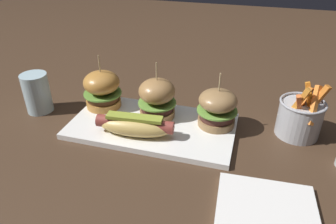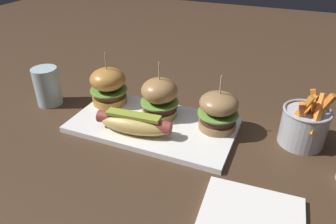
{
  "view_description": "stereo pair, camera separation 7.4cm",
  "coord_description": "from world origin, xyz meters",
  "views": [
    {
      "loc": [
        0.22,
        -0.61,
        0.43
      ],
      "look_at": [
        0.04,
        0.0,
        0.05
      ],
      "focal_mm": 33.41,
      "sensor_mm": 36.0,
      "label": 1
    },
    {
      "loc": [
        0.29,
        -0.59,
        0.43
      ],
      "look_at": [
        0.04,
        0.0,
        0.05
      ],
      "focal_mm": 33.41,
      "sensor_mm": 36.0,
      "label": 2
    }
  ],
  "objects": [
    {
      "name": "slider_left",
      "position": [
        -0.15,
        0.05,
        0.06
      ],
      "size": [
        0.1,
        0.1,
        0.14
      ],
      "color": "#B87C36",
      "rests_on": "platter_main"
    },
    {
      "name": "water_glass",
      "position": [
        -0.32,
        0.0,
        0.05
      ],
      "size": [
        0.07,
        0.07,
        0.11
      ],
      "primitive_type": "cylinder",
      "color": "silver",
      "rests_on": "ground"
    },
    {
      "name": "fries_bucket",
      "position": [
        0.34,
        0.07,
        0.05
      ],
      "size": [
        0.1,
        0.11,
        0.14
      ],
      "color": "#B7BABF",
      "rests_on": "ground"
    },
    {
      "name": "hot_dog",
      "position": [
        -0.02,
        -0.05,
        0.04
      ],
      "size": [
        0.18,
        0.07,
        0.05
      ],
      "color": "#D6B25E",
      "rests_on": "platter_main"
    },
    {
      "name": "platter_main",
      "position": [
        0.0,
        0.0,
        0.01
      ],
      "size": [
        0.4,
        0.21,
        0.01
      ],
      "primitive_type": "cube",
      "color": "white",
      "rests_on": "ground"
    },
    {
      "name": "slider_right",
      "position": [
        0.15,
        0.04,
        0.06
      ],
      "size": [
        0.1,
        0.1,
        0.14
      ],
      "color": "#987246",
      "rests_on": "platter_main"
    },
    {
      "name": "slider_center",
      "position": [
        -0.0,
        0.04,
        0.07
      ],
      "size": [
        0.1,
        0.1,
        0.15
      ],
      "color": "#A37645",
      "rests_on": "platter_main"
    },
    {
      "name": "ground_plane",
      "position": [
        0.0,
        0.0,
        0.0
      ],
      "size": [
        3.0,
        3.0,
        0.0
      ],
      "primitive_type": "plane",
      "color": "#422D1E"
    }
  ]
}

